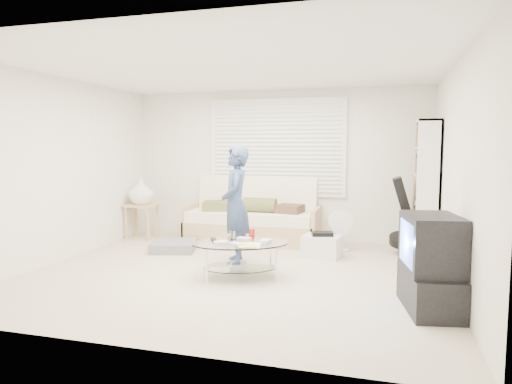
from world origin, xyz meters
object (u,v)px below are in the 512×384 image
(tv_unit, at_px, (431,264))
(futon_sofa, at_px, (252,220))
(coffee_table, at_px, (241,249))
(bookshelf, at_px, (425,189))

(tv_unit, bearing_deg, futon_sofa, 133.91)
(coffee_table, bearing_deg, bookshelf, 39.24)
(futon_sofa, distance_m, coffee_table, 2.11)
(futon_sofa, bearing_deg, coffee_table, -77.74)
(coffee_table, bearing_deg, tv_unit, -15.01)
(bookshelf, xyz_separation_m, tv_unit, (-0.13, -2.35, -0.52))
(futon_sofa, distance_m, bookshelf, 2.73)
(futon_sofa, xyz_separation_m, bookshelf, (2.64, -0.27, 0.62))
(futon_sofa, relative_size, bookshelf, 1.14)
(futon_sofa, relative_size, tv_unit, 2.39)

